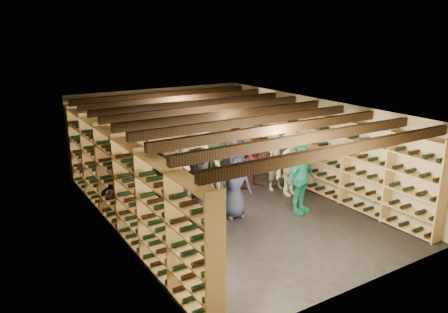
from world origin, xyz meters
TOP-DOWN VIEW (x-y plane):
  - ground at (0.00, 0.00)m, footprint 8.00×8.00m
  - walls at (0.00, 0.00)m, footprint 5.52×8.02m
  - ceiling at (0.00, 0.00)m, footprint 5.50×8.00m
  - ceiling_joists at (0.00, 0.00)m, footprint 5.40×7.12m
  - wine_rack_left at (-2.57, 0.00)m, footprint 0.32×7.50m
  - wine_rack_right at (2.57, 0.00)m, footprint 0.32×7.50m
  - wine_rack_back at (0.00, 3.83)m, footprint 4.70×0.30m
  - crate_stack_left at (-0.21, 1.30)m, footprint 0.54×0.40m
  - crate_stack_right at (0.31, 1.30)m, footprint 0.56×0.43m
  - crate_loose at (1.41, 1.73)m, footprint 0.59×0.49m
  - person_0 at (-1.20, -0.84)m, footprint 1.00×0.74m
  - person_1 at (-1.64, 0.02)m, footprint 0.60×0.42m
  - person_3 at (1.80, -0.18)m, footprint 1.14×0.72m
  - person_4 at (1.24, -1.15)m, footprint 1.01×0.58m
  - person_5 at (-2.18, 0.11)m, footprint 1.64×0.76m
  - person_6 at (-0.18, -0.55)m, footprint 0.85×0.63m
  - person_7 at (1.75, 0.37)m, footprint 0.56×0.37m
  - person_8 at (1.40, 0.79)m, footprint 0.79×0.62m
  - person_9 at (-0.13, 1.30)m, footprint 1.42×1.14m
  - person_10 at (0.41, 1.29)m, footprint 0.99×0.42m
  - person_12 at (0.90, 1.03)m, footprint 0.83×0.66m

SIDE VIEW (x-z plane):
  - ground at x=0.00m, z-range 0.00..0.00m
  - crate_loose at x=1.41m, z-range 0.00..0.17m
  - crate_stack_right at x=0.31m, z-range 0.00..0.51m
  - crate_stack_left at x=-0.21m, z-range 0.00..0.68m
  - person_12 at x=0.90m, z-range 0.00..1.48m
  - person_7 at x=1.75m, z-range 0.00..1.53m
  - person_6 at x=-0.18m, z-range 0.00..1.59m
  - person_1 at x=-1.64m, z-range 0.00..1.59m
  - person_8 at x=1.40m, z-range 0.00..1.60m
  - person_4 at x=1.24m, z-range 0.00..1.62m
  - person_10 at x=0.41m, z-range 0.00..1.68m
  - person_3 at x=1.80m, z-range 0.00..1.69m
  - person_5 at x=-2.18m, z-range 0.00..1.70m
  - person_0 at x=-1.20m, z-range 0.00..1.86m
  - person_9 at x=-0.13m, z-range 0.00..1.91m
  - wine_rack_back at x=0.00m, z-range 0.00..2.15m
  - wine_rack_left at x=-2.57m, z-range 0.00..2.15m
  - wine_rack_right at x=2.57m, z-range 0.00..2.15m
  - walls at x=0.00m, z-range 0.00..2.40m
  - ceiling_joists at x=0.00m, z-range 2.17..2.35m
  - ceiling at x=0.00m, z-range 2.40..2.40m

